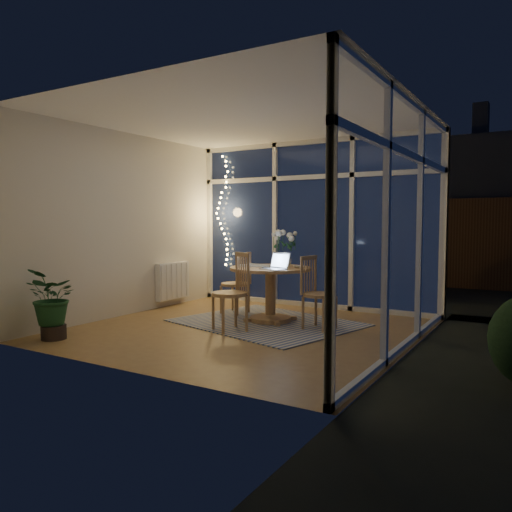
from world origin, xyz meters
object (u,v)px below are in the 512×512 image
potted_plant (53,306)px  chair_right (320,293)px  laptop (274,260)px  flower_vase (285,258)px  dining_table (270,295)px  chair_left (235,283)px  chair_front (230,292)px

potted_plant → chair_right: bearing=39.9°
laptop → flower_vase: 0.54m
chair_right → dining_table: bearing=89.4°
chair_left → flower_vase: flower_vase is taller
laptop → flower_vase: laptop is taller
chair_front → potted_plant: 2.03m
dining_table → flower_vase: (0.08, 0.25, 0.47)m
chair_left → potted_plant: chair_left is taller
potted_plant → laptop: bearing=45.3°
chair_front → laptop: bearing=86.8°
chair_right → potted_plant: bearing=138.3°
chair_right → chair_front: 1.11m
chair_right → flower_vase: 0.86m
chair_front → chair_right: bearing=66.8°
chair_front → flower_vase: 1.09m
laptop → potted_plant: bearing=-117.2°
flower_vase → potted_plant: bearing=-125.9°
chair_right → chair_front: chair_front is taller
dining_table → chair_right: bearing=-9.0°
dining_table → chair_left: (-0.73, 0.25, 0.09)m
flower_vase → chair_right: bearing=-28.8°
chair_front → potted_plant: size_ratio=1.29×
dining_table → laptop: bearing=-53.9°
chair_right → laptop: size_ratio=2.92×
chair_front → chair_left: bearing=152.0°
chair_left → laptop: bearing=62.7°
chair_right → laptop: laptop is taller
dining_table → chair_front: bearing=-100.8°
laptop → potted_plant: laptop is taller
dining_table → chair_left: 0.78m
chair_left → flower_vase: bearing=92.3°
chair_right → potted_plant: chair_right is taller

